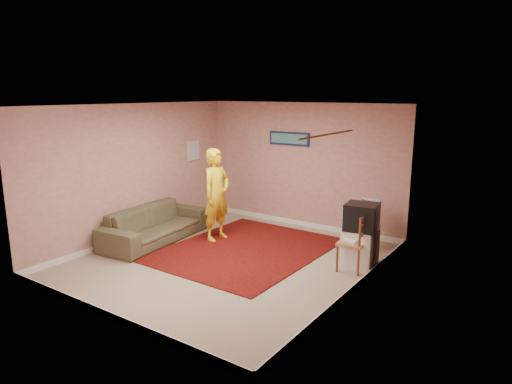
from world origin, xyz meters
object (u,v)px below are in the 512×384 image
Objects in this scene: crt_tv at (361,217)px; chair_b at (352,236)px; chair_a at (366,220)px; person at (217,195)px; tv_cabinet at (360,249)px; sofa at (155,224)px.

crt_tv reaches higher than chair_b.
person reaches higher than chair_a.
tv_cabinet is 0.33m from chair_b.
crt_tv is at bearing -172.06° from tv_cabinet.
tv_cabinet is at bearing -70.00° from chair_a.
chair_b is 0.29× the size of person.
tv_cabinet is at bearing -82.17° from sofa.
chair_b is at bearing -84.84° from sofa.
sofa is (-3.69, -0.74, -0.24)m from chair_b.
person reaches higher than chair_b.
sofa is (-3.75, -0.94, 0.01)m from tv_cabinet.
crt_tv reaches higher than tv_cabinet.
person reaches higher than sofa.
person is (-2.59, -1.07, 0.34)m from chair_a.
chair_b is at bearing -86.93° from person.
tv_cabinet is 2.90m from person.
person is (-2.78, 0.01, 0.31)m from chair_b.
tv_cabinet is 1.31× the size of chair_a.
crt_tv is 1.10× the size of chair_b.
chair_b reaches higher than sofa.
chair_a is 0.95× the size of chair_b.
sofa is at bearing -147.92° from chair_a.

